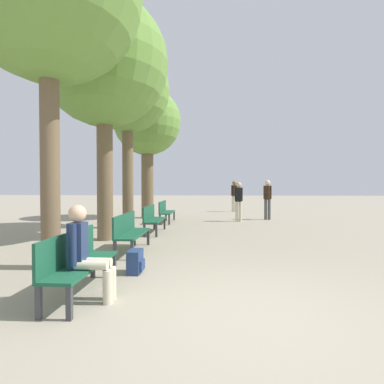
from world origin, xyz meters
The scene contains 13 objects.
ground_plane centered at (0.00, 0.00, 0.00)m, with size 80.00×80.00×0.00m, color gray.
bench_row_0 centered at (-2.19, 0.50, 0.49)m, with size 0.44×1.62×0.85m.
bench_row_1 centered at (-2.19, 3.16, 0.49)m, with size 0.44×1.62×0.85m.
bench_row_2 centered at (-2.19, 5.81, 0.49)m, with size 0.44×1.62×0.85m.
bench_row_3 centered at (-2.19, 8.47, 0.49)m, with size 0.44×1.62×0.85m.
tree_row_1 centered at (-3.25, 4.56, 4.78)m, with size 3.47×3.47×6.57m.
tree_row_2 centered at (-3.25, 6.82, 4.73)m, with size 2.92×2.92×6.26m.
tree_row_3 centered at (-3.25, 10.06, 4.30)m, with size 3.05×3.05×5.92m.
person_seated centered at (-1.97, 0.29, 0.66)m, with size 0.59×0.33×1.25m.
backpack centered at (-1.64, 1.54, 0.19)m, with size 0.25×0.38×0.39m.
pedestrian_near centered at (0.79, 8.95, 0.93)m, with size 0.33×0.25×1.63m.
pedestrian_mid centered at (0.97, 13.49, 1.00)m, with size 0.35×0.24×1.74m.
pedestrian_far centered at (2.10, 9.67, 0.99)m, with size 0.35×0.30×1.72m.
Camera 1 is at (-0.37, -3.45, 1.50)m, focal length 28.00 mm.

